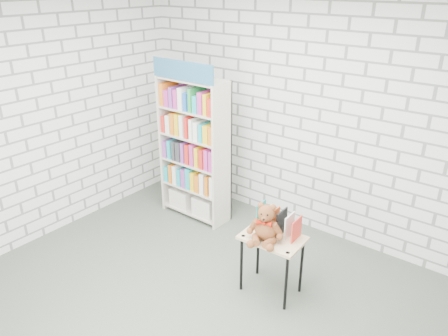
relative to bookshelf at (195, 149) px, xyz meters
The scene contains 6 objects.
ground 1.99m from the bookshelf, 50.40° to the right, with size 4.50×4.50×0.00m, color #465043.
room_shell 1.95m from the bookshelf, 50.40° to the right, with size 4.52×4.02×2.81m.
bookshelf is the anchor object (origin of this frame).
display_table 1.82m from the bookshelf, 23.82° to the right, with size 0.61×0.43×0.64m.
table_books 1.74m from the bookshelf, 20.99° to the right, with size 0.42×0.20×0.25m.
teddy_bear 1.80m from the bookshelf, 27.04° to the right, with size 0.34×0.34×0.38m.
Camera 1 is at (2.33, -2.45, 2.93)m, focal length 35.00 mm.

